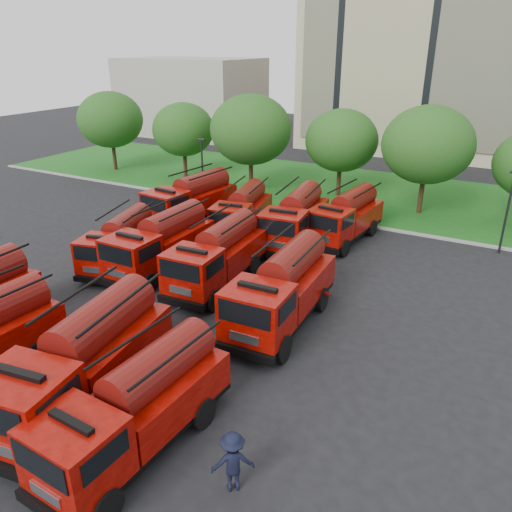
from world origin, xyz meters
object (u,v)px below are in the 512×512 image
at_px(firefighter_5, 316,308).
at_px(fire_truck_7, 282,289).
at_px(firefighter_4, 91,347).
at_px(fire_truck_3, 138,406).
at_px(fire_truck_8, 192,200).
at_px(fire_truck_2, 84,361).
at_px(fire_truck_6, 218,255).
at_px(fire_truck_11, 346,217).
at_px(fire_truck_10, 295,218).
at_px(fire_truck_5, 162,243).
at_px(firefighter_2, 78,487).
at_px(fire_truck_9, 242,211).
at_px(fire_truck_4, 121,241).
at_px(firefighter_3, 233,487).

bearing_deg(firefighter_5, fire_truck_7, 92.70).
bearing_deg(firefighter_4, fire_truck_3, -159.67).
height_order(fire_truck_3, firefighter_4, fire_truck_3).
bearing_deg(fire_truck_8, fire_truck_2, -59.29).
bearing_deg(fire_truck_6, fire_truck_11, 64.87).
bearing_deg(fire_truck_10, fire_truck_2, -97.11).
relative_size(fire_truck_5, fire_truck_11, 1.02).
xyz_separation_m(fire_truck_5, firefighter_2, (7.30, -13.27, -1.69)).
distance_m(fire_truck_5, fire_truck_9, 7.43).
bearing_deg(firefighter_2, fire_truck_2, 30.08).
xyz_separation_m(fire_truck_10, fire_truck_11, (2.62, 2.17, -0.11)).
distance_m(fire_truck_4, fire_truck_7, 11.08).
bearing_deg(fire_truck_9, fire_truck_10, -11.78).
distance_m(fire_truck_9, firefighter_5, 11.20).
height_order(fire_truck_7, firefighter_5, fire_truck_7).
relative_size(fire_truck_7, firefighter_3, 3.94).
bearing_deg(fire_truck_11, firefighter_3, -73.36).
height_order(fire_truck_2, fire_truck_4, fire_truck_2).
bearing_deg(fire_truck_8, firefighter_4, -63.98).
xyz_separation_m(fire_truck_2, firefighter_3, (6.49, -0.72, -1.81)).
xyz_separation_m(fire_truck_2, fire_truck_9, (-3.88, 17.72, -0.26)).
bearing_deg(fire_truck_4, firefighter_3, -52.41).
bearing_deg(fire_truck_7, fire_truck_10, 108.62).
distance_m(fire_truck_6, fire_truck_8, 10.19).
xyz_separation_m(fire_truck_7, firefighter_4, (-6.28, -5.73, -1.76)).
xyz_separation_m(fire_truck_6, firefighter_4, (-1.52, -7.75, -1.67)).
height_order(fire_truck_4, firefighter_2, fire_truck_4).
bearing_deg(fire_truck_6, fire_truck_8, 129.76).
bearing_deg(fire_truck_2, firefighter_4, 127.13).
distance_m(fire_truck_9, firefighter_4, 15.23).
bearing_deg(fire_truck_4, fire_truck_5, -2.19).
xyz_separation_m(fire_truck_2, firefighter_4, (-2.64, 2.62, -1.81)).
distance_m(firefighter_2, firefighter_4, 7.53).
height_order(fire_truck_10, firefighter_2, fire_truck_10).
relative_size(fire_truck_10, firefighter_2, 4.48).
height_order(fire_truck_3, fire_truck_4, fire_truck_3).
height_order(fire_truck_11, firefighter_5, fire_truck_11).
relative_size(fire_truck_9, firefighter_4, 3.87).
relative_size(fire_truck_2, fire_truck_3, 1.15).
xyz_separation_m(fire_truck_10, firefighter_5, (4.46, -7.21, -1.72)).
height_order(firefighter_2, firefighter_4, firefighter_4).
distance_m(fire_truck_8, firefighter_2, 23.31).
bearing_deg(fire_truck_4, fire_truck_11, 29.95).
xyz_separation_m(fire_truck_4, fire_truck_10, (7.39, 7.90, 0.23)).
distance_m(fire_truck_6, firefighter_5, 5.87).
bearing_deg(fire_truck_6, fire_truck_3, -72.75).
bearing_deg(firefighter_5, fire_truck_2, 91.68).
relative_size(fire_truck_2, firefighter_5, 4.66).
distance_m(fire_truck_2, fire_truck_5, 11.43).
bearing_deg(fire_truck_8, fire_truck_7, -32.58).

